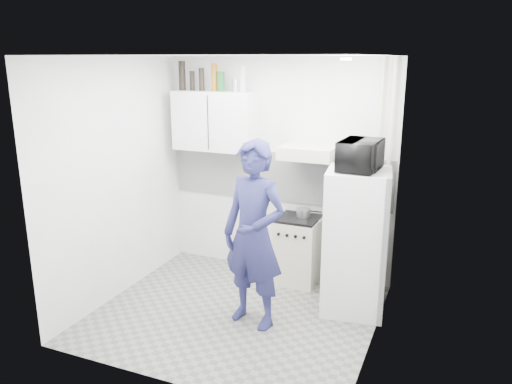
% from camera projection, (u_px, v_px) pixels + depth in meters
% --- Properties ---
extents(floor, '(2.80, 2.80, 0.00)m').
position_uv_depth(floor, '(235.00, 313.00, 5.21)').
color(floor, slate).
rests_on(floor, ground).
extents(ceiling, '(2.80, 2.80, 0.00)m').
position_uv_depth(ceiling, '(232.00, 56.00, 4.53)').
color(ceiling, white).
rests_on(ceiling, wall_back).
extents(wall_back, '(2.80, 0.00, 2.80)m').
position_uv_depth(wall_back, '(278.00, 168.00, 5.98)').
color(wall_back, white).
rests_on(wall_back, floor).
extents(wall_left, '(0.00, 2.60, 2.60)m').
position_uv_depth(wall_left, '(117.00, 180.00, 5.39)').
color(wall_left, white).
rests_on(wall_left, floor).
extents(wall_right, '(0.00, 2.60, 2.60)m').
position_uv_depth(wall_right, '(379.00, 210.00, 4.35)').
color(wall_right, white).
rests_on(wall_right, floor).
extents(person, '(0.75, 0.57, 1.85)m').
position_uv_depth(person, '(254.00, 235.00, 4.81)').
color(person, navy).
rests_on(person, floor).
extents(stove, '(0.48, 0.48, 0.77)m').
position_uv_depth(stove, '(298.00, 251.00, 5.87)').
color(stove, beige).
rests_on(stove, floor).
extents(fridge, '(0.71, 0.71, 1.51)m').
position_uv_depth(fridge, '(356.00, 242.00, 5.12)').
color(fridge, white).
rests_on(fridge, floor).
extents(stove_top, '(0.46, 0.46, 0.03)m').
position_uv_depth(stove_top, '(298.00, 219.00, 5.77)').
color(stove_top, black).
rests_on(stove_top, stove).
extents(saucepan, '(0.17, 0.17, 0.09)m').
position_uv_depth(saucepan, '(303.00, 212.00, 5.79)').
color(saucepan, silver).
rests_on(saucepan, stove_top).
extents(microwave, '(0.56, 0.39, 0.30)m').
position_uv_depth(microwave, '(360.00, 155.00, 4.89)').
color(microwave, black).
rests_on(microwave, fridge).
extents(bottle_a, '(0.08, 0.08, 0.34)m').
position_uv_depth(bottle_a, '(182.00, 76.00, 5.99)').
color(bottle_a, black).
rests_on(bottle_a, upper_cabinet).
extents(bottle_b, '(0.06, 0.06, 0.23)m').
position_uv_depth(bottle_b, '(192.00, 81.00, 5.95)').
color(bottle_b, black).
rests_on(bottle_b, upper_cabinet).
extents(bottle_c, '(0.06, 0.06, 0.27)m').
position_uv_depth(bottle_c, '(202.00, 79.00, 5.90)').
color(bottle_c, black).
rests_on(bottle_c, upper_cabinet).
extents(bottle_d, '(0.07, 0.07, 0.32)m').
position_uv_depth(bottle_d, '(215.00, 77.00, 5.83)').
color(bottle_d, brown).
rests_on(bottle_d, upper_cabinet).
extents(canister_a, '(0.09, 0.09, 0.23)m').
position_uv_depth(canister_a, '(221.00, 81.00, 5.81)').
color(canister_a, '#144C1E').
rests_on(canister_a, upper_cabinet).
extents(canister_b, '(0.07, 0.07, 0.14)m').
position_uv_depth(canister_b, '(235.00, 86.00, 5.75)').
color(canister_b, silver).
rests_on(canister_b, upper_cabinet).
extents(bottle_e, '(0.07, 0.07, 0.29)m').
position_uv_depth(bottle_e, '(243.00, 79.00, 5.70)').
color(bottle_e, '#B2B7BC').
rests_on(bottle_e, upper_cabinet).
extents(upper_cabinet, '(1.00, 0.35, 0.70)m').
position_uv_depth(upper_cabinet, '(215.00, 121.00, 5.96)').
color(upper_cabinet, white).
rests_on(upper_cabinet, wall_back).
extents(range_hood, '(0.60, 0.50, 0.14)m').
position_uv_depth(range_hood, '(309.00, 152.00, 5.52)').
color(range_hood, beige).
rests_on(range_hood, wall_back).
extents(backsplash, '(2.74, 0.03, 0.60)m').
position_uv_depth(backsplash, '(278.00, 176.00, 6.00)').
color(backsplash, white).
rests_on(backsplash, wall_back).
extents(pipe_a, '(0.05, 0.05, 2.60)m').
position_uv_depth(pipe_a, '(388.00, 179.00, 5.43)').
color(pipe_a, beige).
rests_on(pipe_a, floor).
extents(pipe_b, '(0.04, 0.04, 2.60)m').
position_uv_depth(pipe_b, '(377.00, 178.00, 5.47)').
color(pipe_b, beige).
rests_on(pipe_b, floor).
extents(ceiling_spot_fixture, '(0.10, 0.10, 0.02)m').
position_uv_depth(ceiling_spot_fixture, '(346.00, 59.00, 4.34)').
color(ceiling_spot_fixture, white).
rests_on(ceiling_spot_fixture, ceiling).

